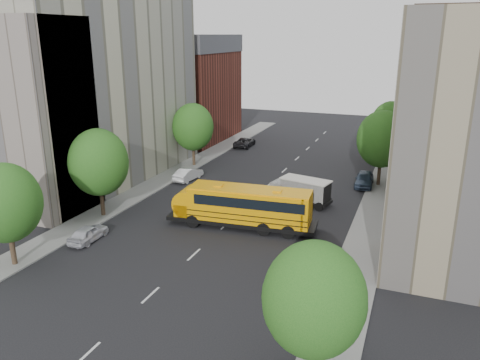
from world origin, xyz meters
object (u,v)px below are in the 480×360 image
Objects in this scene: school_bus at (240,205)px; parked_car_5 at (375,153)px; parked_car_0 at (88,233)px; parked_car_3 at (310,287)px; street_tree_1 at (99,162)px; street_tree_0 at (5,203)px; street_tree_5 at (391,123)px; parked_car_1 at (188,174)px; street_tree_4 at (382,139)px; safari_truck at (301,190)px; parked_car_2 at (245,142)px; street_tree_3 at (314,299)px; parked_car_4 at (364,179)px; street_tree_2 at (193,127)px.

parked_car_5 is at bearing 68.48° from school_bus.
parked_car_0 is (-10.08, -6.94, -1.33)m from school_bus.
parked_car_3 is 1.29× the size of parked_car_5.
street_tree_1 is at bearing -128.91° from parked_car_5.
street_tree_0 is 0.99× the size of street_tree_5.
street_tree_1 is 13.28m from parked_car_1.
street_tree_5 is at bearing 90.00° from street_tree_4.
safari_truck is (15.61, 19.64, -3.33)m from street_tree_0.
parked_car_2 is at bearing -84.47° from parked_car_1.
parked_car_3 is (8.00, -8.90, -1.19)m from school_bus.
street_tree_0 is at bearing -90.00° from street_tree_1.
street_tree_1 reaches higher than parked_car_2.
parked_car_4 is at bearing 92.57° from street_tree_3.
street_tree_0 is 40.16m from parked_car_2.
street_tree_5 is at bearing 28.61° from street_tree_2.
parked_car_0 is at bearing 87.43° from parked_car_2.
street_tree_5 is (-0.00, 12.00, -0.37)m from street_tree_4.
street_tree_0 is 28.00m from street_tree_2.
street_tree_2 is at bearing 90.00° from street_tree_0.
parked_car_5 is at bearing 88.08° from parked_car_4.
parked_car_4 is (-1.40, -0.77, -4.30)m from street_tree_4.
parked_car_0 is (-19.80, 9.21, -3.81)m from street_tree_3.
street_tree_2 is 7.27m from parked_car_1.
street_tree_4 is at bearing 0.00° from street_tree_2.
parked_car_0 is 17.20m from parked_car_1.
safari_truck is at bearing -126.11° from parked_car_4.
parked_car_2 is at bearing 148.98° from street_tree_4.
parked_car_0 is at bearing -120.25° from safari_truck.
street_tree_4 is 1.70× the size of parked_car_2.
street_tree_1 is 0.62× the size of school_bus.
street_tree_3 is 0.95× the size of street_tree_5.
street_tree_0 reaches higher than parked_car_1.
safari_truck is at bearing 107.89° from parked_car_3.
parked_car_0 is 0.91× the size of parked_car_5.
parked_car_0 is 0.83× the size of parked_car_4.
street_tree_4 is 1.50× the size of parked_car_3.
parked_car_4 is 1.09× the size of parked_car_5.
street_tree_2 is 1.69× the size of parked_car_4.
street_tree_5 is 1.65× the size of parked_car_4.
street_tree_0 is at bearing -121.63° from parked_car_5.
school_bus is at bearing -121.51° from street_tree_4.
parked_car_0 is at bearing -84.49° from street_tree_2.
school_bus is 12.03m from parked_car_3.
safari_truck is (-6.39, 23.64, -3.14)m from street_tree_3.
street_tree_3 is 0.88× the size of street_tree_4.
street_tree_0 is 6.92m from parked_car_0.
parked_car_4 is at bearing -151.29° from street_tree_4.
school_bus is 17.27m from parked_car_4.
street_tree_5 is (-0.00, 44.00, 0.25)m from street_tree_3.
parked_car_2 is at bearing 142.63° from parked_car_4.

